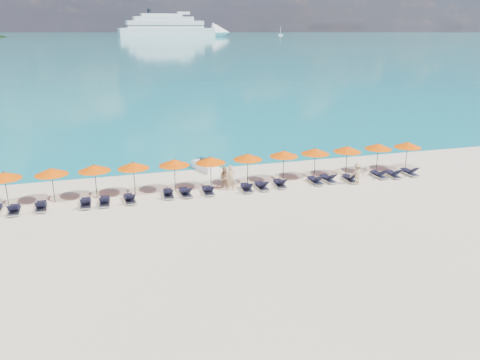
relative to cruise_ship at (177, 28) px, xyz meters
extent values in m
plane|color=beige|center=(-77.39, -524.11, -9.22)|extent=(1400.00, 1400.00, 0.00)
cube|color=#1FA9B2|center=(-77.39, 135.89, -9.22)|extent=(1600.00, 1300.00, 0.01)
cube|color=white|center=(-11.27, -1.05, -4.40)|extent=(107.44, 29.04, 9.65)
cone|color=white|center=(52.12, 4.85, -4.40)|extent=(23.10, 23.10, 21.22)
cube|color=white|center=(-13.19, -1.23, 4.28)|extent=(86.04, 24.19, 7.72)
cube|color=white|center=(-15.11, -1.41, 10.07)|extent=(66.85, 20.50, 4.82)
cube|color=white|center=(-17.03, -1.59, 13.93)|extent=(45.45, 15.65, 3.38)
cube|color=black|center=(-13.19, -1.23, 2.83)|extent=(87.12, 24.48, 0.87)
cube|color=black|center=(-13.19, -1.23, 6.21)|extent=(84.97, 23.90, 0.87)
cylinder|color=black|center=(-30.29, -2.82, 17.79)|extent=(4.24, 4.24, 5.31)
cube|color=white|center=(55.07, 29.17, -8.34)|extent=(6.63, 2.21, 1.77)
cylinder|color=white|center=(55.07, 29.17, -2.59)|extent=(0.40, 0.40, 11.06)
cube|color=white|center=(152.42, 75.08, -8.38)|extent=(6.36, 2.12, 1.70)
cylinder|color=white|center=(152.42, 75.08, -2.86)|extent=(0.38, 0.38, 10.61)
cube|color=white|center=(-78.32, -514.45, -8.91)|extent=(1.73, 2.66, 0.57)
cube|color=black|center=(-78.25, -514.65, -8.50)|extent=(0.84, 1.15, 0.36)
cylinder|color=black|center=(-78.54, -513.87, -8.34)|extent=(0.56, 0.25, 0.06)
imported|color=tan|center=(-77.60, -519.58, -8.34)|extent=(0.67, 0.46, 1.76)
imported|color=tan|center=(-77.88, -519.11, -8.45)|extent=(0.86, 0.81, 1.55)
imported|color=tan|center=(-68.77, -520.88, -8.43)|extent=(1.10, 0.64, 1.60)
cylinder|color=black|center=(-91.58, -518.70, -8.12)|extent=(0.05, 0.05, 2.20)
cone|color=#E84C00|center=(-91.58, -518.70, -7.20)|extent=(2.10, 2.10, 0.42)
sphere|color=black|center=(-91.58, -518.70, -6.98)|extent=(0.08, 0.08, 0.08)
cylinder|color=black|center=(-88.91, -518.60, -8.12)|extent=(0.05, 0.05, 2.20)
cone|color=#E84C00|center=(-88.91, -518.60, -7.20)|extent=(2.10, 2.10, 0.42)
sphere|color=black|center=(-88.91, -518.60, -6.98)|extent=(0.08, 0.08, 0.08)
cylinder|color=black|center=(-86.34, -518.54, -8.12)|extent=(0.05, 0.05, 2.20)
cone|color=#E84C00|center=(-86.34, -518.54, -7.20)|extent=(2.10, 2.10, 0.42)
sphere|color=black|center=(-86.34, -518.54, -6.98)|extent=(0.08, 0.08, 0.08)
cylinder|color=black|center=(-83.91, -518.64, -8.12)|extent=(0.05, 0.05, 2.20)
cone|color=#E84C00|center=(-83.91, -518.64, -7.20)|extent=(2.10, 2.10, 0.42)
sphere|color=black|center=(-83.91, -518.64, -6.98)|extent=(0.08, 0.08, 0.08)
cylinder|color=black|center=(-81.25, -518.68, -8.12)|extent=(0.05, 0.05, 2.20)
cone|color=#E84C00|center=(-81.25, -518.68, -7.20)|extent=(2.10, 2.10, 0.42)
sphere|color=black|center=(-81.25, -518.68, -6.98)|extent=(0.08, 0.08, 0.08)
cylinder|color=black|center=(-78.79, -518.76, -8.12)|extent=(0.05, 0.05, 2.20)
cone|color=#E84C00|center=(-78.79, -518.76, -7.20)|extent=(2.10, 2.10, 0.42)
sphere|color=black|center=(-78.79, -518.76, -6.98)|extent=(0.08, 0.08, 0.08)
cylinder|color=black|center=(-76.13, -518.66, -8.12)|extent=(0.05, 0.05, 2.20)
cone|color=#E84C00|center=(-76.13, -518.66, -7.20)|extent=(2.10, 2.10, 0.42)
sphere|color=black|center=(-76.13, -518.66, -6.98)|extent=(0.08, 0.08, 0.08)
cylinder|color=black|center=(-73.42, -518.57, -8.12)|extent=(0.05, 0.05, 2.20)
cone|color=#E84C00|center=(-73.42, -518.57, -7.20)|extent=(2.10, 2.10, 0.42)
sphere|color=black|center=(-73.42, -518.57, -6.98)|extent=(0.08, 0.08, 0.08)
cylinder|color=black|center=(-70.97, -518.56, -8.12)|extent=(0.05, 0.05, 2.20)
cone|color=#E84C00|center=(-70.97, -518.56, -7.20)|extent=(2.10, 2.10, 0.42)
sphere|color=black|center=(-70.97, -518.56, -6.98)|extent=(0.08, 0.08, 0.08)
cylinder|color=black|center=(-68.44, -518.66, -8.12)|extent=(0.05, 0.05, 2.20)
cone|color=#E84C00|center=(-68.44, -518.66, -7.20)|extent=(2.10, 2.10, 0.42)
sphere|color=black|center=(-68.44, -518.66, -6.98)|extent=(0.08, 0.08, 0.08)
cylinder|color=black|center=(-65.78, -518.55, -8.12)|extent=(0.05, 0.05, 2.20)
cone|color=#E84C00|center=(-65.78, -518.55, -7.20)|extent=(2.10, 2.10, 0.42)
sphere|color=black|center=(-65.78, -518.55, -6.98)|extent=(0.08, 0.08, 0.08)
cylinder|color=black|center=(-63.35, -518.73, -8.12)|extent=(0.05, 0.05, 2.20)
cone|color=#E84C00|center=(-63.35, -518.73, -7.20)|extent=(2.10, 2.10, 0.42)
sphere|color=black|center=(-63.35, -518.73, -6.98)|extent=(0.08, 0.08, 0.08)
cube|color=silver|center=(-91.08, -519.96, -9.08)|extent=(0.71, 1.73, 0.06)
cube|color=black|center=(-91.09, -519.71, -8.92)|extent=(0.61, 1.13, 0.04)
cube|color=black|center=(-91.05, -520.51, -8.67)|extent=(0.58, 0.57, 0.43)
cube|color=silver|center=(-89.59, -519.80, -9.08)|extent=(0.72, 1.73, 0.06)
cube|color=black|center=(-89.61, -519.55, -8.92)|extent=(0.61, 1.13, 0.04)
cube|color=black|center=(-89.56, -520.35, -8.67)|extent=(0.58, 0.57, 0.43)
cube|color=silver|center=(-87.00, -519.97, -9.08)|extent=(0.65, 1.71, 0.06)
cube|color=black|center=(-87.00, -519.72, -8.92)|extent=(0.57, 1.11, 0.04)
cube|color=black|center=(-87.01, -520.52, -8.67)|extent=(0.56, 0.55, 0.43)
cube|color=silver|center=(-85.88, -519.99, -9.08)|extent=(0.71, 1.73, 0.06)
cube|color=black|center=(-85.87, -519.74, -8.92)|extent=(0.61, 1.13, 0.04)
cube|color=black|center=(-85.91, -520.54, -8.67)|extent=(0.58, 0.57, 0.43)
cube|color=silver|center=(-84.34, -519.94, -9.08)|extent=(0.79, 1.75, 0.06)
cube|color=black|center=(-84.37, -519.69, -8.92)|extent=(0.66, 1.15, 0.04)
cube|color=black|center=(-84.29, -520.49, -8.67)|extent=(0.60, 0.59, 0.43)
cube|color=silver|center=(-81.86, -519.67, -9.08)|extent=(0.71, 1.73, 0.06)
cube|color=black|center=(-81.85, -519.42, -8.92)|extent=(0.61, 1.13, 0.04)
cube|color=black|center=(-81.89, -520.22, -8.67)|extent=(0.58, 0.57, 0.43)
cube|color=silver|center=(-80.74, -519.75, -9.08)|extent=(0.74, 1.74, 0.06)
cube|color=black|center=(-80.76, -519.50, -8.92)|extent=(0.62, 1.14, 0.04)
cube|color=black|center=(-80.71, -520.30, -8.67)|extent=(0.59, 0.57, 0.43)
cube|color=silver|center=(-79.23, -519.80, -9.08)|extent=(0.63, 1.71, 0.06)
cube|color=black|center=(-79.22, -519.55, -8.92)|extent=(0.56, 1.10, 0.04)
cube|color=black|center=(-79.23, -520.35, -8.67)|extent=(0.55, 0.54, 0.43)
cube|color=silver|center=(-76.60, -519.95, -9.08)|extent=(0.75, 1.74, 0.06)
cube|color=black|center=(-76.58, -519.71, -8.92)|extent=(0.63, 1.14, 0.04)
cube|color=black|center=(-76.65, -520.50, -8.67)|extent=(0.59, 0.58, 0.43)
cube|color=silver|center=(-75.51, -519.88, -9.08)|extent=(0.65, 1.71, 0.06)
cube|color=black|center=(-75.51, -519.63, -8.92)|extent=(0.57, 1.11, 0.04)
cube|color=black|center=(-75.50, -520.43, -8.67)|extent=(0.56, 0.55, 0.43)
cube|color=silver|center=(-74.11, -519.74, -9.08)|extent=(0.76, 1.75, 0.06)
cube|color=black|center=(-74.09, -519.49, -8.92)|extent=(0.64, 1.14, 0.04)
cube|color=black|center=(-74.15, -520.29, -8.67)|extent=(0.59, 0.58, 0.43)
cube|color=silver|center=(-71.46, -519.80, -9.08)|extent=(0.71, 1.73, 0.06)
cube|color=black|center=(-71.47, -519.55, -8.92)|extent=(0.61, 1.13, 0.04)
cube|color=black|center=(-71.43, -520.34, -8.67)|extent=(0.58, 0.57, 0.43)
cube|color=silver|center=(-70.41, -519.69, -9.08)|extent=(0.77, 1.75, 0.06)
cube|color=black|center=(-70.43, -519.44, -8.92)|extent=(0.64, 1.14, 0.04)
cube|color=black|center=(-70.36, -520.23, -8.67)|extent=(0.59, 0.58, 0.43)
cube|color=silver|center=(-68.86, -520.04, -9.08)|extent=(0.69, 1.73, 0.06)
cube|color=black|center=(-68.85, -519.79, -8.92)|extent=(0.60, 1.12, 0.04)
cube|color=black|center=(-68.89, -520.59, -8.67)|extent=(0.57, 0.56, 0.43)
cube|color=silver|center=(-66.36, -519.81, -9.08)|extent=(0.73, 1.74, 0.06)
cube|color=black|center=(-66.38, -519.56, -8.92)|extent=(0.62, 1.13, 0.04)
cube|color=black|center=(-66.33, -520.35, -8.67)|extent=(0.58, 0.57, 0.43)
cube|color=silver|center=(-65.29, -520.03, -9.08)|extent=(0.69, 1.72, 0.06)
cube|color=black|center=(-65.28, -519.78, -8.92)|extent=(0.60, 1.12, 0.04)
cube|color=black|center=(-65.31, -520.58, -8.67)|extent=(0.57, 0.56, 0.43)
cube|color=silver|center=(-63.80, -519.90, -9.08)|extent=(0.67, 1.72, 0.06)
cube|color=black|center=(-63.81, -519.65, -8.92)|extent=(0.58, 1.11, 0.04)
cube|color=black|center=(-63.79, -520.45, -8.67)|extent=(0.56, 0.55, 0.43)
camera|label=1|loc=(-85.34, -548.56, 1.33)|focal=35.00mm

